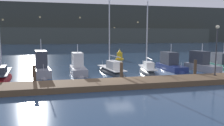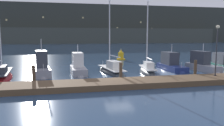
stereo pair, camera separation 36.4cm
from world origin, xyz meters
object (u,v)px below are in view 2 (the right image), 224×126
sailboat_berth_5 (112,71)px  channel_buoy (121,56)px  motorboat_berth_4 (78,70)px  motorboat_berth_9 (224,66)px  motorboat_berth_8 (202,67)px  sailboat_berth_6 (147,72)px  motorboat_berth_3 (42,70)px  motorboat_berth_7 (171,67)px  dock_lamppost (217,43)px  sailboat_berth_2 (2,77)px

sailboat_berth_5 → channel_buoy: 13.35m
motorboat_berth_4 → motorboat_berth_9: size_ratio=0.73×
motorboat_berth_8 → sailboat_berth_6: bearing=-177.0°
motorboat_berth_3 → motorboat_berth_7: size_ratio=0.91×
channel_buoy → dock_lamppost: size_ratio=0.41×
sailboat_berth_2 → motorboat_berth_4: sailboat_berth_2 is taller
sailboat_berth_6 → channel_buoy: size_ratio=4.54×
sailboat_berth_5 → motorboat_berth_3: bearing=178.7°
motorboat_berth_9 → dock_lamppost: (-5.82, -5.97, 3.15)m
motorboat_berth_3 → sailboat_berth_2: bearing=-159.2°
motorboat_berth_4 → dock_lamppost: 13.76m
motorboat_berth_8 → motorboat_berth_3: bearing=177.2°
sailboat_berth_2 → motorboat_berth_3: bearing=20.8°
sailboat_berth_6 → motorboat_berth_8: bearing=3.0°
sailboat_berth_6 → dock_lamppost: bearing=-45.8°
motorboat_berth_3 → motorboat_berth_4: (3.66, 0.11, -0.06)m
motorboat_berth_4 → sailboat_berth_6: sailboat_berth_6 is taller
sailboat_berth_5 → motorboat_berth_7: size_ratio=1.74×
sailboat_berth_2 → motorboat_berth_4: 7.32m
sailboat_berth_5 → sailboat_berth_6: bearing=-15.8°
motorboat_berth_4 → motorboat_berth_7: bearing=1.9°
motorboat_berth_4 → motorboat_berth_9: (17.78, -0.13, -0.16)m
motorboat_berth_9 → dock_lamppost: size_ratio=1.47×
sailboat_berth_5 → motorboat_berth_9: 14.20m
sailboat_berth_2 → motorboat_berth_3: (3.51, 1.33, 0.34)m
motorboat_berth_3 → motorboat_berth_7: (14.59, 0.47, -0.17)m
sailboat_berth_2 → motorboat_berth_9: sailboat_berth_2 is taller
motorboat_berth_4 → motorboat_berth_7: motorboat_berth_4 is taller
motorboat_berth_4 → sailboat_berth_5: sailboat_berth_5 is taller
dock_lamppost → sailboat_berth_2: bearing=166.3°
sailboat_berth_2 → sailboat_berth_6: sailboat_berth_2 is taller
sailboat_berth_2 → dock_lamppost: sailboat_berth_2 is taller
sailboat_berth_5 → motorboat_berth_8: 10.60m
sailboat_berth_2 → sailboat_berth_5: bearing=6.2°
motorboat_berth_7 → channel_buoy: 12.41m
motorboat_berth_3 → channel_buoy: size_ratio=2.69×
sailboat_berth_2 → channel_buoy: bearing=42.6°
motorboat_berth_9 → channel_buoy: motorboat_berth_9 is taller
sailboat_berth_2 → sailboat_berth_5: 10.82m
sailboat_berth_6 → motorboat_berth_9: size_ratio=1.26×
sailboat_berth_2 → dock_lamppost: 19.96m
motorboat_berth_9 → dock_lamppost: bearing=-134.3°
sailboat_berth_6 → motorboat_berth_8: 6.85m
sailboat_berth_5 → dock_lamppost: size_ratio=2.09×
sailboat_berth_5 → motorboat_berth_9: sailboat_berth_5 is taller
motorboat_berth_3 → channel_buoy: 16.97m
motorboat_berth_7 → motorboat_berth_8: bearing=-22.3°
sailboat_berth_6 → channel_buoy: bearing=87.8°
motorboat_berth_7 → motorboat_berth_4: bearing=-178.1°
sailboat_berth_2 → sailboat_berth_6: 14.49m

